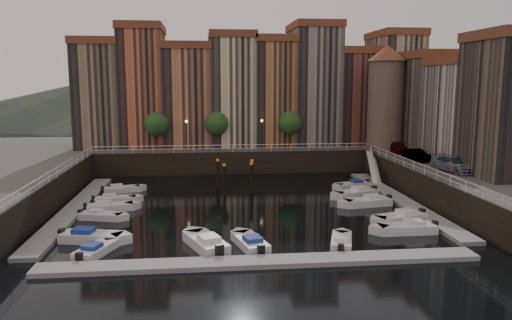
{
  "coord_description": "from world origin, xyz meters",
  "views": [
    {
      "loc": [
        -3.86,
        -48.96,
        12.26
      ],
      "look_at": [
        1.81,
        4.0,
        3.8
      ],
      "focal_mm": 35.0,
      "sensor_mm": 36.0,
      "label": 1
    }
  ],
  "objects": [
    {
      "name": "car_b",
      "position": [
        20.69,
        5.81,
        3.69
      ],
      "size": [
        2.09,
        4.34,
        1.37
      ],
      "primitive_type": "imported",
      "rotation": [
        0.0,
        0.0,
        0.16
      ],
      "color": "gray",
      "rests_on": "quay_right"
    },
    {
      "name": "car_a",
      "position": [
        20.84,
        12.61,
        3.81
      ],
      "size": [
        2.2,
        4.84,
        1.61
      ],
      "primitive_type": "imported",
      "rotation": [
        0.0,
        0.0,
        0.06
      ],
      "color": "gray",
      "rests_on": "quay_right"
    },
    {
      "name": "boat_near_1",
      "position": [
        -3.75,
        -13.3,
        0.41
      ],
      "size": [
        3.59,
        5.37,
        1.21
      ],
      "rotation": [
        0.0,
        0.0,
        1.94
      ],
      "color": "silver",
      "rests_on": "ground"
    },
    {
      "name": "mountains",
      "position": [
        1.72,
        110.0,
        7.92
      ],
      "size": [
        145.0,
        100.0,
        18.0
      ],
      "color": "#2D382D",
      "rests_on": "ground"
    },
    {
      "name": "boat_right_3",
      "position": [
        12.39,
        1.69,
        0.39
      ],
      "size": [
        5.18,
        3.41,
        1.17
      ],
      "rotation": [
        0.0,
        0.0,
        3.5
      ],
      "color": "silver",
      "rests_on": "ground"
    },
    {
      "name": "promenade_trees",
      "position": [
        -1.33,
        18.2,
        6.58
      ],
      "size": [
        21.2,
        3.2,
        5.2
      ],
      "color": "black",
      "rests_on": "quay_far"
    },
    {
      "name": "dock_left",
      "position": [
        -16.2,
        -1.0,
        0.17
      ],
      "size": [
        2.0,
        28.0,
        0.35
      ],
      "primitive_type": "cube",
      "color": "gray",
      "rests_on": "ground"
    },
    {
      "name": "ground",
      "position": [
        0.0,
        0.0,
        0.0
      ],
      "size": [
        200.0,
        200.0,
        0.0
      ],
      "primitive_type": "plane",
      "color": "black",
      "rests_on": "ground"
    },
    {
      "name": "boat_right_1",
      "position": [
        13.35,
        -8.16,
        0.39
      ],
      "size": [
        5.12,
        3.22,
        1.15
      ],
      "rotation": [
        0.0,
        0.0,
        3.46
      ],
      "color": "silver",
      "rests_on": "ground"
    },
    {
      "name": "quay_far",
      "position": [
        0.0,
        26.0,
        1.5
      ],
      "size": [
        80.0,
        20.0,
        3.0
      ],
      "primitive_type": "cube",
      "color": "black",
      "rests_on": "ground"
    },
    {
      "name": "boat_right_0",
      "position": [
        12.66,
        -11.22,
        0.38
      ],
      "size": [
        4.94,
        1.83,
        1.13
      ],
      "rotation": [
        0.0,
        0.0,
        3.15
      ],
      "color": "silver",
      "rests_on": "ground"
    },
    {
      "name": "railings",
      "position": [
        0.0,
        4.88,
        3.79
      ],
      "size": [
        36.08,
        34.04,
        0.52
      ],
      "color": "white",
      "rests_on": "ground"
    },
    {
      "name": "car_c",
      "position": [
        21.47,
        -1.3,
        3.78
      ],
      "size": [
        3.36,
        5.76,
        1.57
      ],
      "primitive_type": "imported",
      "rotation": [
        0.0,
        0.0,
        0.23
      ],
      "color": "gray",
      "rests_on": "quay_right"
    },
    {
      "name": "boat_left_1",
      "position": [
        -13.16,
        -4.38,
        0.32
      ],
      "size": [
        4.21,
        2.47,
        0.94
      ],
      "rotation": [
        0.0,
        0.0,
        -0.27
      ],
      "color": "silver",
      "rests_on": "ground"
    },
    {
      "name": "right_terrace",
      "position": [
        26.5,
        3.8,
        9.56
      ],
      "size": [
        9.3,
        24.3,
        14.0
      ],
      "color": "#685A4F",
      "rests_on": "quay_right"
    },
    {
      "name": "boat_left_4",
      "position": [
        -13.08,
        6.71,
        0.33
      ],
      "size": [
        4.34,
        2.64,
        0.97
      ],
      "rotation": [
        0.0,
        0.0,
        0.3
      ],
      "color": "silver",
      "rests_on": "ground"
    },
    {
      "name": "dock_right",
      "position": [
        16.2,
        -1.0,
        0.17
      ],
      "size": [
        2.0,
        28.0,
        0.35
      ],
      "primitive_type": "cube",
      "color": "gray",
      "rests_on": "ground"
    },
    {
      "name": "far_terrace",
      "position": [
        3.31,
        23.5,
        10.95
      ],
      "size": [
        48.7,
        10.3,
        17.5
      ],
      "color": "#867355",
      "rests_on": "quay_far"
    },
    {
      "name": "boat_left_3",
      "position": [
        -12.97,
        1.81,
        0.33
      ],
      "size": [
        4.41,
        2.12,
        0.99
      ],
      "rotation": [
        0.0,
        0.0,
        0.14
      ],
      "color": "silver",
      "rests_on": "ground"
    },
    {
      "name": "boat_right_4",
      "position": [
        13.41,
        6.22,
        0.33
      ],
      "size": [
        4.33,
        2.63,
        0.97
      ],
      "rotation": [
        0.0,
        0.0,
        3.44
      ],
      "color": "silver",
      "rests_on": "ground"
    },
    {
      "name": "boat_near_0",
      "position": [
        -11.62,
        -13.78,
        0.33
      ],
      "size": [
        2.87,
        4.33,
        0.98
      ],
      "rotation": [
        0.0,
        0.0,
        1.21
      ],
      "color": "silver",
      "rests_on": "ground"
    },
    {
      "name": "boat_left_0",
      "position": [
        -12.63,
        -10.81,
        0.39
      ],
      "size": [
        5.12,
        2.78,
        1.15
      ],
      "rotation": [
        0.0,
        0.0,
        -0.22
      ],
      "color": "silver",
      "rests_on": "ground"
    },
    {
      "name": "boat_right_2",
      "position": [
        12.39,
        -2.14,
        0.38
      ],
      "size": [
        5.09,
        2.55,
        1.14
      ],
      "rotation": [
        0.0,
        0.0,
        3.31
      ],
      "color": "silver",
      "rests_on": "ground"
    },
    {
      "name": "street_lamps",
      "position": [
        -1.0,
        17.2,
        5.9
      ],
      "size": [
        10.36,
        0.36,
        4.18
      ],
      "color": "black",
      "rests_on": "quay_far"
    },
    {
      "name": "mooring_pilings",
      "position": [
        -0.23,
        5.48,
        1.65
      ],
      "size": [
        4.22,
        3.8,
        3.78
      ],
      "color": "black",
      "rests_on": "ground"
    },
    {
      "name": "boat_left_2",
      "position": [
        -12.95,
        -1.38,
        0.35
      ],
      "size": [
        4.66,
        2.5,
        1.04
      ],
      "rotation": [
        0.0,
        0.0,
        0.21
      ],
      "color": "silver",
      "rests_on": "ground"
    },
    {
      "name": "boat_near_3",
      "position": [
        6.38,
        -13.79,
        0.32
      ],
      "size": [
        2.56,
        4.2,
        0.94
      ],
      "rotation": [
        0.0,
        0.0,
        1.27
      ],
      "color": "silver",
      "rests_on": "ground"
    },
    {
      "name": "corner_tower",
      "position": [
        20.0,
        14.5,
        10.19
      ],
      "size": [
        5.2,
        5.2,
        13.8
      ],
      "color": "#6B5B4C",
      "rests_on": "quay_right"
    },
    {
      "name": "gangway",
      "position": [
        17.1,
        10.0,
        1.92
      ],
      "size": [
        2.78,
        8.32,
        3.73
      ],
      "color": "white",
      "rests_on": "ground"
    },
    {
      "name": "dock_near",
      "position": [
        0.0,
        -17.0,
        0.17
      ],
      "size": [
        30.0,
        2.0,
        0.35
      ],
      "primitive_type": "cube",
      "color": "gray",
      "rests_on": "ground"
    },
    {
      "name": "boat_near_2",
      "position": [
        -0.47,
        -13.44,
        0.36
      ],
      "size": [
        2.73,
        4.78,
        1.07
      ],
      "rotation": [
        0.0,
        0.0,
        1.82
      ],
      "color": "silver",
      "rests_on": "ground"
    }
  ]
}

